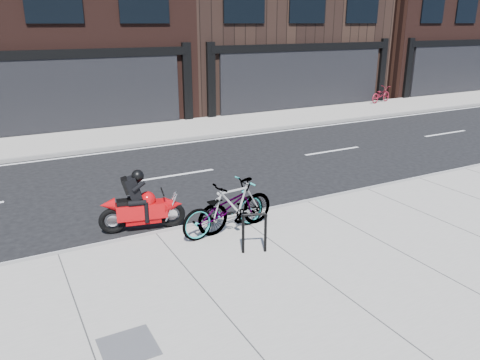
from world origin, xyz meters
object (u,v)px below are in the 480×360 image
bicycle_front (224,209)px  bicycle_rear (235,205)px  bike_rack (254,229)px  motorcycle (146,205)px  utility_grate (128,347)px  bicycle_far (381,95)px

bicycle_front → bicycle_rear: bearing=-97.8°
bike_rack → bicycle_rear: bearing=81.2°
bicycle_front → motorcycle: bearing=41.1°
utility_grate → bike_rack: bearing=29.1°
bicycle_rear → motorcycle: bearing=-132.2°
bicycle_front → utility_grate: (-2.87, -2.78, -0.53)m
motorcycle → bicycle_far: size_ratio=1.11×
bike_rack → bicycle_rear: size_ratio=0.44×
motorcycle → utility_grate: motorcycle is taller
utility_grate → bicycle_front: bearing=44.1°
bicycle_rear → utility_grate: size_ratio=2.50×
bicycle_front → bicycle_rear: size_ratio=1.09×
bicycle_rear → utility_grate: bearing=-54.8°
bike_rack → bicycle_front: (-0.10, 1.13, 0.05)m
bicycle_rear → bicycle_far: 19.03m
bicycle_rear → utility_grate: bicycle_rear is taller
bicycle_rear → bike_rack: bearing=-15.0°
bicycle_front → bicycle_far: bicycle_front is taller
motorcycle → bicycle_far: bearing=43.5°
bike_rack → bicycle_far: (15.43, 12.51, -0.04)m
bicycle_rear → utility_grate: 4.24m
utility_grate → bicycle_rear: bearing=41.5°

